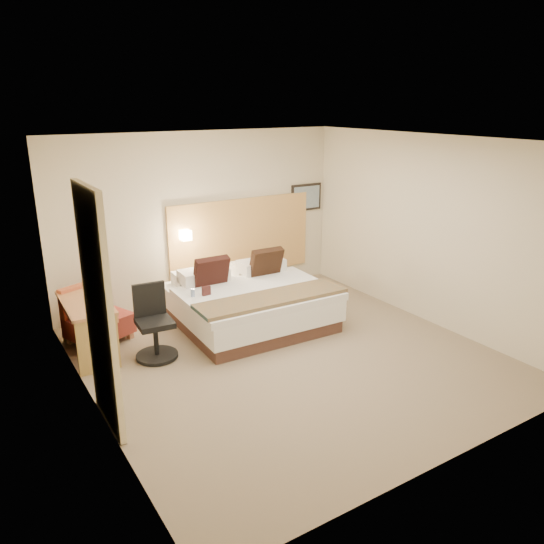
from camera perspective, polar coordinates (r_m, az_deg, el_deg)
floor at (r=6.90m, az=1.80°, el=-9.10°), size 4.80×5.00×0.02m
ceiling at (r=6.16m, az=2.05°, el=14.05°), size 4.80×5.00×0.02m
wall_back at (r=8.53m, az=-7.59°, el=5.77°), size 4.80×0.02×2.70m
wall_front at (r=4.66m, az=19.52°, el=-5.59°), size 4.80×0.02×2.70m
wall_left at (r=5.49m, az=-19.44°, el=-2.02°), size 0.02×5.00×2.70m
wall_right at (r=7.96m, az=16.49°, el=4.31°), size 0.02×5.00×2.70m
headboard_panel at (r=8.89m, az=-3.28°, el=3.75°), size 2.60×0.04×1.30m
art_frame at (r=9.48m, az=3.69°, el=8.03°), size 0.62×0.03×0.47m
art_canvas at (r=9.46m, az=3.76°, el=8.01°), size 0.54×0.01×0.39m
lamp_arm at (r=8.36m, az=-9.45°, el=4.02°), size 0.02×0.12×0.02m
lamp_shade at (r=8.31m, az=-9.29°, el=3.94°), size 0.15×0.15×0.15m
curtain at (r=5.31m, az=-18.14°, el=-4.04°), size 0.06×0.90×2.42m
bottle_a at (r=7.30m, az=-8.51°, el=-2.49°), size 0.06×0.06×0.18m
menu_folder at (r=7.32m, az=-7.07°, el=-2.29°), size 0.12×0.06×0.20m
bed at (r=7.77m, az=-2.55°, el=-3.18°), size 2.14×2.08×1.02m
lounge_chair at (r=7.60m, az=-18.41°, el=-4.78°), size 0.92×0.87×0.78m
side_table at (r=7.42m, az=-7.72°, el=-4.74°), size 0.50×0.50×0.51m
desk at (r=7.12m, az=-19.16°, el=-4.11°), size 0.58×1.19×0.73m
desk_chair at (r=6.89m, az=-12.56°, el=-5.93°), size 0.57×0.57×0.94m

